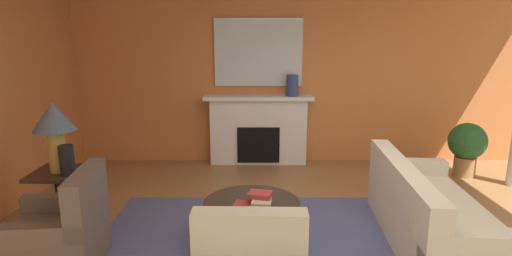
{
  "coord_description": "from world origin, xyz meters",
  "views": [
    {
      "loc": [
        -0.63,
        -3.91,
        2.12
      ],
      "look_at": [
        -0.62,
        1.0,
        1.0
      ],
      "focal_mm": 28.4,
      "sensor_mm": 36.0,
      "label": 1
    }
  ],
  "objects_px": {
    "sofa": "(429,217)",
    "fireplace": "(258,132)",
    "vase_mantel_right": "(292,86)",
    "armchair_near_window": "(59,239)",
    "side_table": "(62,197)",
    "potted_plant": "(466,145)",
    "table_lamp": "(54,124)",
    "coffee_table": "(251,212)",
    "mantel_mirror": "(258,52)",
    "vase_on_side_table": "(66,160)"
  },
  "relations": [
    {
      "from": "vase_on_side_table",
      "to": "coffee_table",
      "type": "bearing_deg",
      "value": -3.86
    },
    {
      "from": "fireplace",
      "to": "mantel_mirror",
      "type": "xyz_separation_m",
      "value": [
        0.0,
        0.12,
        1.31
      ]
    },
    {
      "from": "armchair_near_window",
      "to": "table_lamp",
      "type": "bearing_deg",
      "value": 112.4
    },
    {
      "from": "vase_on_side_table",
      "to": "potted_plant",
      "type": "distance_m",
      "value": 5.57
    },
    {
      "from": "fireplace",
      "to": "sofa",
      "type": "relative_size",
      "value": 0.84
    },
    {
      "from": "mantel_mirror",
      "to": "potted_plant",
      "type": "height_order",
      "value": "mantel_mirror"
    },
    {
      "from": "fireplace",
      "to": "vase_mantel_right",
      "type": "bearing_deg",
      "value": -5.13
    },
    {
      "from": "fireplace",
      "to": "table_lamp",
      "type": "relative_size",
      "value": 2.4
    },
    {
      "from": "sofa",
      "to": "potted_plant",
      "type": "relative_size",
      "value": 2.59
    },
    {
      "from": "vase_mantel_right",
      "to": "potted_plant",
      "type": "relative_size",
      "value": 0.42
    },
    {
      "from": "mantel_mirror",
      "to": "potted_plant",
      "type": "distance_m",
      "value": 3.55
    },
    {
      "from": "armchair_near_window",
      "to": "vase_on_side_table",
      "type": "relative_size",
      "value": 2.97
    },
    {
      "from": "mantel_mirror",
      "to": "sofa",
      "type": "height_order",
      "value": "mantel_mirror"
    },
    {
      "from": "armchair_near_window",
      "to": "side_table",
      "type": "distance_m",
      "value": 0.81
    },
    {
      "from": "sofa",
      "to": "vase_mantel_right",
      "type": "distance_m",
      "value": 3.14
    },
    {
      "from": "side_table",
      "to": "armchair_near_window",
      "type": "bearing_deg",
      "value": -67.6
    },
    {
      "from": "armchair_near_window",
      "to": "side_table",
      "type": "xyz_separation_m",
      "value": [
        -0.31,
        0.75,
        0.09
      ]
    },
    {
      "from": "coffee_table",
      "to": "armchair_near_window",
      "type": "bearing_deg",
      "value": -164.18
    },
    {
      "from": "sofa",
      "to": "side_table",
      "type": "relative_size",
      "value": 3.08
    },
    {
      "from": "sofa",
      "to": "potted_plant",
      "type": "bearing_deg",
      "value": 55.78
    },
    {
      "from": "vase_mantel_right",
      "to": "armchair_near_window",
      "type": "bearing_deg",
      "value": -127.02
    },
    {
      "from": "side_table",
      "to": "table_lamp",
      "type": "distance_m",
      "value": 0.82
    },
    {
      "from": "coffee_table",
      "to": "vase_on_side_table",
      "type": "bearing_deg",
      "value": 176.14
    },
    {
      "from": "sofa",
      "to": "mantel_mirror",
      "type": "bearing_deg",
      "value": 121.23
    },
    {
      "from": "coffee_table",
      "to": "table_lamp",
      "type": "height_order",
      "value": "table_lamp"
    },
    {
      "from": "sofa",
      "to": "table_lamp",
      "type": "height_order",
      "value": "table_lamp"
    },
    {
      "from": "sofa",
      "to": "vase_mantel_right",
      "type": "relative_size",
      "value": 6.2
    },
    {
      "from": "side_table",
      "to": "potted_plant",
      "type": "xyz_separation_m",
      "value": [
        5.35,
        1.84,
        0.09
      ]
    },
    {
      "from": "potted_plant",
      "to": "mantel_mirror",
      "type": "bearing_deg",
      "value": 166.71
    },
    {
      "from": "potted_plant",
      "to": "fireplace",
      "type": "bearing_deg",
      "value": 168.78
    },
    {
      "from": "fireplace",
      "to": "side_table",
      "type": "relative_size",
      "value": 2.57
    },
    {
      "from": "sofa",
      "to": "fireplace",
      "type": "bearing_deg",
      "value": 122.32
    },
    {
      "from": "sofa",
      "to": "vase_mantel_right",
      "type": "height_order",
      "value": "vase_mantel_right"
    },
    {
      "from": "mantel_mirror",
      "to": "table_lamp",
      "type": "bearing_deg",
      "value": -129.65
    },
    {
      "from": "fireplace",
      "to": "side_table",
      "type": "distance_m",
      "value": 3.29
    },
    {
      "from": "coffee_table",
      "to": "vase_mantel_right",
      "type": "distance_m",
      "value": 2.93
    },
    {
      "from": "mantel_mirror",
      "to": "sofa",
      "type": "xyz_separation_m",
      "value": [
        1.75,
        -2.88,
        -1.56
      ]
    },
    {
      "from": "mantel_mirror",
      "to": "side_table",
      "type": "relative_size",
      "value": 2.06
    },
    {
      "from": "mantel_mirror",
      "to": "potted_plant",
      "type": "xyz_separation_m",
      "value": [
        3.19,
        -0.75,
        -1.36
      ]
    },
    {
      "from": "potted_plant",
      "to": "table_lamp",
      "type": "bearing_deg",
      "value": -160.98
    },
    {
      "from": "vase_mantel_right",
      "to": "fireplace",
      "type": "bearing_deg",
      "value": 174.87
    },
    {
      "from": "fireplace",
      "to": "coffee_table",
      "type": "bearing_deg",
      "value": -91.78
    },
    {
      "from": "mantel_mirror",
      "to": "vase_mantel_right",
      "type": "distance_m",
      "value": 0.78
    },
    {
      "from": "fireplace",
      "to": "sofa",
      "type": "xyz_separation_m",
      "value": [
        1.75,
        -2.76,
        -0.25
      ]
    },
    {
      "from": "coffee_table",
      "to": "potted_plant",
      "type": "distance_m",
      "value": 3.89
    },
    {
      "from": "mantel_mirror",
      "to": "table_lamp",
      "type": "relative_size",
      "value": 1.92
    },
    {
      "from": "fireplace",
      "to": "side_table",
      "type": "xyz_separation_m",
      "value": [
        -2.15,
        -2.48,
        -0.15
      ]
    },
    {
      "from": "coffee_table",
      "to": "fireplace",
      "type": "bearing_deg",
      "value": 88.22
    },
    {
      "from": "mantel_mirror",
      "to": "fireplace",
      "type": "bearing_deg",
      "value": -90.0
    },
    {
      "from": "sofa",
      "to": "vase_on_side_table",
      "type": "xyz_separation_m",
      "value": [
        -3.75,
        0.16,
        0.56
      ]
    }
  ]
}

